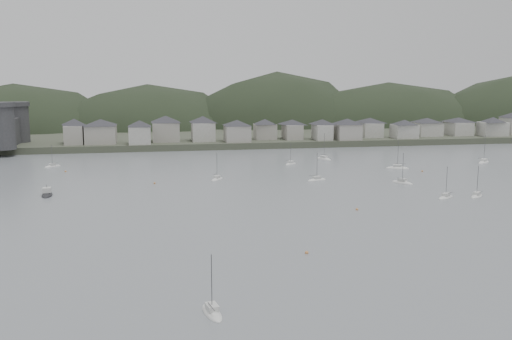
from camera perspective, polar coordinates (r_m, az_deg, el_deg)
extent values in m
plane|color=slate|center=(93.89, 8.56, -10.94)|extent=(900.00, 900.00, 0.00)
cube|color=#383D2D|center=(380.51, -6.09, 4.59)|extent=(900.00, 250.00, 3.00)
ellipsoid|color=black|center=(366.74, -23.30, 1.88)|extent=(138.98, 92.48, 81.13)
ellipsoid|color=black|center=(358.49, -10.93, 2.35)|extent=(132.08, 90.41, 79.74)
ellipsoid|color=black|center=(367.70, 2.12, 2.25)|extent=(133.88, 88.37, 101.41)
ellipsoid|color=black|center=(386.23, 13.27, 2.70)|extent=(165.81, 81.78, 82.55)
cylinder|color=#333335|center=(257.66, -24.62, 3.93)|extent=(10.00, 10.00, 18.00)
cylinder|color=#333335|center=(284.86, -23.27, 4.35)|extent=(10.00, 10.00, 17.00)
cube|color=#333335|center=(271.46, -23.87, 3.57)|extent=(3.50, 30.00, 12.00)
cube|color=#A39F95|center=(268.62, -18.14, 3.48)|extent=(8.34, 12.91, 8.59)
pyramid|color=#2C2C32|center=(268.14, -18.20, 4.72)|extent=(15.78, 15.78, 3.01)
cube|color=#A39F95|center=(266.70, -15.66, 3.54)|extent=(13.68, 13.35, 8.36)
pyramid|color=#2C2C32|center=(266.23, -15.72, 4.75)|extent=(20.07, 20.07, 2.93)
cube|color=#A1A098|center=(260.44, -11.87, 3.52)|extent=(9.78, 10.20, 8.08)
pyramid|color=#2C2C32|center=(259.96, -11.91, 4.72)|extent=(14.83, 14.83, 2.83)
cube|color=#A39F95|center=(269.96, -9.26, 3.90)|extent=(12.59, 13.33, 9.09)
pyramid|color=#2C2C32|center=(269.47, -9.30, 5.20)|extent=(19.24, 19.24, 3.18)
cube|color=#A1A098|center=(269.41, -5.47, 3.95)|extent=(10.74, 12.17, 8.87)
pyramid|color=#2C2C32|center=(268.93, -5.49, 5.22)|extent=(17.01, 17.01, 3.10)
cube|color=#A39F95|center=(264.82, -1.95, 3.77)|extent=(11.63, 12.09, 7.69)
pyramid|color=#2C2C32|center=(264.38, -1.96, 4.89)|extent=(17.61, 17.61, 2.69)
cube|color=#A39F95|center=(275.99, 0.94, 3.97)|extent=(10.37, 9.35, 7.44)
pyramid|color=#2C2C32|center=(275.57, 0.94, 5.01)|extent=(14.65, 14.65, 2.60)
cube|color=#A39F95|center=(276.64, 3.76, 3.94)|extent=(8.24, 12.20, 7.22)
pyramid|color=#2C2C32|center=(276.23, 3.77, 4.94)|extent=(15.17, 15.17, 2.53)
cube|color=#A1A098|center=(275.38, 6.83, 3.89)|extent=(8.06, 10.91, 7.46)
pyramid|color=#2C2C32|center=(274.95, 6.85, 4.94)|extent=(14.08, 14.08, 2.61)
cube|color=#A39F95|center=(277.88, 9.35, 3.90)|extent=(11.73, 11.78, 7.66)
pyramid|color=#2C2C32|center=(277.46, 9.38, 4.97)|extent=(17.46, 17.46, 2.68)
cube|color=#A1A098|center=(292.71, 11.62, 4.07)|extent=(10.19, 13.02, 7.33)
pyramid|color=#2C2C32|center=(292.32, 11.65, 5.04)|extent=(17.23, 17.23, 2.57)
cube|color=#A1A098|center=(290.68, 15.01, 3.87)|extent=(11.70, 9.81, 6.88)
pyramid|color=#2C2C32|center=(290.31, 15.04, 4.78)|extent=(15.97, 15.97, 2.41)
cube|color=#A1A098|center=(306.09, 17.15, 4.04)|extent=(12.83, 12.48, 7.00)
pyramid|color=#2C2C32|center=(305.72, 17.19, 4.92)|extent=(18.79, 18.79, 2.45)
cube|color=#A1A098|center=(315.44, 20.07, 4.03)|extent=(11.07, 13.50, 6.97)
pyramid|color=#2C2C32|center=(315.09, 20.11, 4.88)|extent=(18.25, 18.25, 2.44)
cube|color=#A1A098|center=(317.04, 23.16, 3.90)|extent=(13.75, 9.12, 7.34)
pyramid|color=#2C2C32|center=(316.68, 23.22, 4.79)|extent=(16.97, 16.97, 2.57)
ellipsoid|color=silver|center=(228.64, 7.01, 1.11)|extent=(5.47, 8.92, 1.70)
cube|color=silver|center=(228.48, 7.02, 1.39)|extent=(2.78, 3.44, 0.70)
cylinder|color=#3F3F42|center=(227.94, 7.04, 2.47)|extent=(0.12, 0.12, 10.63)
cylinder|color=#3F3F42|center=(229.93, 7.04, 1.58)|extent=(1.40, 3.63, 0.10)
ellipsoid|color=silver|center=(214.10, 3.59, 0.60)|extent=(6.23, 5.91, 1.30)
cube|color=silver|center=(213.96, 3.59, 0.86)|extent=(2.65, 2.59, 0.70)
cylinder|color=#3F3F42|center=(213.50, 3.60, 1.72)|extent=(0.12, 0.12, 8.14)
cylinder|color=#3F3F42|center=(214.42, 3.31, 1.03)|extent=(2.24, 2.04, 0.10)
ellipsoid|color=silver|center=(166.52, 21.75, -2.55)|extent=(6.63, 6.06, 1.37)
cube|color=silver|center=(166.33, 21.77, -2.22)|extent=(2.80, 2.69, 0.70)
cylinder|color=#3F3F42|center=(165.72, 21.84, -1.06)|extent=(0.12, 0.12, 8.54)
cylinder|color=#3F3F42|center=(166.08, 22.20, -2.07)|extent=(2.42, 2.05, 0.10)
ellipsoid|color=silver|center=(221.25, -20.20, 0.33)|extent=(6.26, 5.75, 1.29)
cube|color=silver|center=(221.11, -20.21, 0.57)|extent=(2.64, 2.54, 0.70)
cylinder|color=#3F3F42|center=(220.68, -20.26, 1.40)|extent=(0.12, 0.12, 8.07)
cylinder|color=#3F3F42|center=(220.16, -20.03, 0.69)|extent=(2.28, 1.95, 0.10)
ellipsoid|color=silver|center=(181.28, -4.03, -0.98)|extent=(5.63, 7.01, 1.38)
cube|color=silver|center=(181.11, -4.03, -0.67)|extent=(2.60, 2.86, 0.70)
cylinder|color=#3F3F42|center=(180.54, -4.04, 0.41)|extent=(0.12, 0.12, 8.65)
cylinder|color=#3F3F42|center=(181.97, -4.28, -0.45)|extent=(1.78, 2.67, 0.10)
ellipsoid|color=silver|center=(235.35, 22.38, 0.71)|extent=(8.42, 7.45, 1.71)
cube|color=silver|center=(235.19, 22.40, 0.99)|extent=(3.52, 3.33, 0.70)
cylinder|color=#3F3F42|center=(234.66, 22.46, 2.04)|extent=(0.12, 0.12, 10.70)
cylinder|color=#3F3F42|center=(235.26, 22.03, 1.15)|extent=(3.09, 2.46, 0.10)
ellipsoid|color=silver|center=(180.66, 14.82, -1.31)|extent=(6.02, 7.67, 1.51)
cube|color=silver|center=(180.48, 14.83, -0.98)|extent=(2.80, 3.11, 0.70)
cylinder|color=#3F3F42|center=(179.86, 14.88, 0.21)|extent=(0.12, 0.12, 9.41)
cylinder|color=#3F3F42|center=(179.06, 14.79, -0.88)|extent=(1.87, 2.93, 0.10)
ellipsoid|color=silver|center=(180.55, 6.27, -1.06)|extent=(7.42, 4.46, 1.41)
cube|color=silver|center=(180.37, 6.28, -0.74)|extent=(2.85, 2.28, 0.70)
cylinder|color=#3F3F42|center=(179.79, 6.30, 0.37)|extent=(0.12, 0.12, 8.84)
cylinder|color=#3F3F42|center=(180.33, 5.88, -0.56)|extent=(3.04, 1.14, 0.10)
ellipsoid|color=silver|center=(161.75, 18.94, -2.72)|extent=(6.96, 5.60, 1.38)
cube|color=silver|center=(161.55, 18.96, -2.38)|extent=(2.84, 2.58, 0.70)
cylinder|color=#3F3F42|center=(160.92, 19.02, -1.17)|extent=(0.12, 0.12, 8.60)
cylinder|color=#3F3F42|center=(161.38, 19.41, -2.22)|extent=(2.65, 1.78, 0.10)
ellipsoid|color=silver|center=(80.10, -4.54, -14.48)|extent=(3.38, 7.01, 1.34)
cube|color=silver|center=(79.71, -4.55, -13.84)|extent=(1.90, 2.59, 0.70)
cylinder|color=#3F3F42|center=(78.45, -4.58, -11.57)|extent=(0.12, 0.12, 8.40)
cylinder|color=#3F3F42|center=(78.39, -4.63, -13.82)|extent=(0.67, 2.99, 0.10)
ellipsoid|color=silver|center=(209.82, 14.34, 0.15)|extent=(8.80, 5.51, 1.68)
cube|color=silver|center=(209.65, 14.35, 0.46)|extent=(3.41, 2.78, 0.70)
cylinder|color=#3F3F42|center=(209.06, 14.40, 1.61)|extent=(0.12, 0.12, 10.49)
cylinder|color=#3F3F42|center=(210.64, 14.65, 0.64)|extent=(3.56, 1.45, 0.10)
ellipsoid|color=black|center=(166.98, -20.70, -2.46)|extent=(3.42, 8.14, 1.75)
cube|color=silver|center=(166.69, -20.73, -1.94)|extent=(2.39, 2.54, 1.40)
cylinder|color=#3F3F42|center=(166.53, -20.75, -1.64)|extent=(0.10, 0.10, 1.20)
sphere|color=#C88042|center=(105.61, 5.24, -8.47)|extent=(0.70, 0.70, 0.70)
sphere|color=#C88042|center=(205.35, 16.73, -0.12)|extent=(0.70, 0.70, 0.70)
sphere|color=#C88042|center=(176.73, -10.40, -1.35)|extent=(0.70, 0.70, 0.70)
sphere|color=#C88042|center=(207.28, -19.01, -0.15)|extent=(0.70, 0.70, 0.70)
sphere|color=#C88042|center=(141.39, 10.35, -4.01)|extent=(0.70, 0.70, 0.70)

